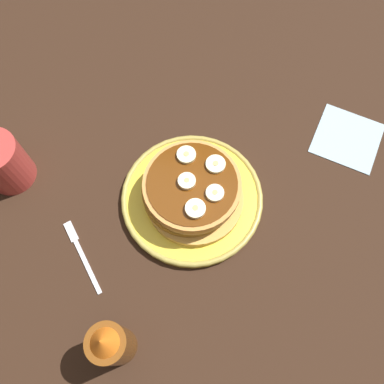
{
  "coord_description": "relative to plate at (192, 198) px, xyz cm",
  "views": [
    {
      "loc": [
        -4.18,
        24.61,
        62.41
      ],
      "look_at": [
        0.0,
        0.0,
        3.38
      ],
      "focal_mm": 37.85,
      "sensor_mm": 36.0,
      "label": 1
    }
  ],
  "objects": [
    {
      "name": "banana_slice_2",
      "position": [
        -3.64,
        1.2,
        6.25
      ],
      "size": [
        2.74,
        2.74,
        0.85
      ],
      "color": "beige",
      "rests_on": "pancake_stack"
    },
    {
      "name": "plate",
      "position": [
        0.0,
        0.0,
        0.0
      ],
      "size": [
        23.23,
        23.23,
        1.68
      ],
      "color": "yellow",
      "rests_on": "ground_plane"
    },
    {
      "name": "banana_slice_4",
      "position": [
        1.64,
        -4.42,
        6.22
      ],
      "size": [
        2.99,
        2.99,
        0.8
      ],
      "color": "#EBECB5",
      "rests_on": "pancake_stack"
    },
    {
      "name": "banana_slice_0",
      "position": [
        0.8,
        -0.12,
        6.29
      ],
      "size": [
        2.7,
        2.7,
        0.94
      ],
      "color": "#FAEAB9",
      "rests_on": "pancake_stack"
    },
    {
      "name": "pancake_stack",
      "position": [
        -0.19,
        0.18,
        3.21
      ],
      "size": [
        16.3,
        16.16,
        5.52
      ],
      "color": "gold",
      "rests_on": "plate"
    },
    {
      "name": "banana_slice_1",
      "position": [
        -3.05,
        -3.58,
        6.21
      ],
      "size": [
        3.06,
        3.06,
        0.77
      ],
      "color": "#F1F2BA",
      "rests_on": "pancake_stack"
    },
    {
      "name": "banana_slice_3",
      "position": [
        -1.2,
        4.14,
        6.3
      ],
      "size": [
        3.03,
        3.03,
        0.96
      ],
      "color": "#FBEFBE",
      "rests_on": "pancake_stack"
    },
    {
      "name": "napkin",
      "position": [
        -25.21,
        -16.22,
        -0.75
      ],
      "size": [
        13.5,
        13.5,
        0.3
      ],
      "primitive_type": "cube",
      "rotation": [
        0.0,
        0.0,
        -0.27
      ],
      "color": "#99B2BF",
      "rests_on": "ground_plane"
    },
    {
      "name": "fork",
      "position": [
        15.76,
        11.74,
        -0.65
      ],
      "size": [
        8.97,
        10.7,
        0.5
      ],
      "color": "silver",
      "rests_on": "ground_plane"
    },
    {
      "name": "coffee_mug",
      "position": [
        31.17,
        0.52,
        3.79
      ],
      "size": [
        11.25,
        7.8,
        9.11
      ],
      "color": "#B23833",
      "rests_on": "ground_plane"
    },
    {
      "name": "syrup_bottle",
      "position": [
        6.5,
        24.2,
        5.35
      ],
      "size": [
        5.19,
        5.19,
        13.9
      ],
      "color": "brown",
      "rests_on": "ground_plane"
    },
    {
      "name": "ground_plane",
      "position": [
        0.0,
        0.0,
        -2.4
      ],
      "size": [
        140.0,
        140.0,
        3.0
      ],
      "primitive_type": "cube",
      "color": "black"
    }
  ]
}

